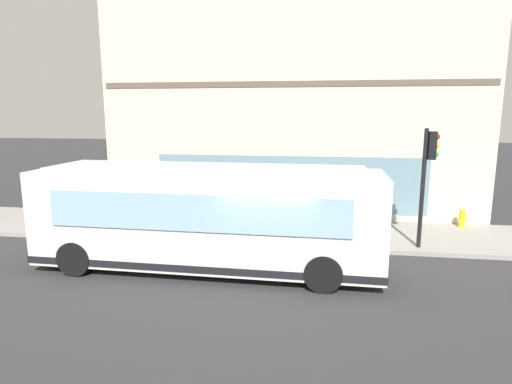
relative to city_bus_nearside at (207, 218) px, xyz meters
The scene contains 9 objects.
ground 2.54m from the city_bus_nearside, 105.17° to the right, with size 120.00×120.00×0.00m, color #2D2D30.
sidewalk_curb 4.73m from the city_bus_nearside, 25.50° to the right, with size 3.97×40.00×0.15m, color gray.
building_corner 11.71m from the city_bus_nearside, 10.02° to the right, with size 9.88×16.30×10.44m.
city_bus_nearside is the anchor object (origin of this frame).
traffic_light_near_corner 7.32m from the city_bus_nearside, 68.75° to the right, with size 0.32×0.49×3.95m.
fire_hydrant 10.46m from the city_bus_nearside, 58.08° to the right, with size 0.35×0.35×0.74m.
pedestrian_near_building_entrance 6.11m from the city_bus_nearside, 31.42° to the left, with size 0.32×0.32×1.68m.
pedestrian_walking_along_curb 5.50m from the city_bus_nearside, 13.69° to the left, with size 0.32×0.32×1.69m.
newspaper_vending_box 4.45m from the city_bus_nearside, 29.57° to the left, with size 0.44×0.43×0.90m.
Camera 1 is at (-11.17, -1.30, 4.59)m, focal length 29.72 mm.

